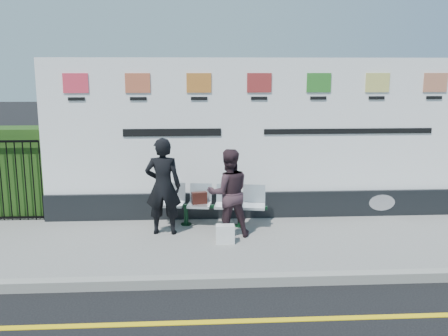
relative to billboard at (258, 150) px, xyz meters
name	(u,v)px	position (x,y,z in m)	size (l,w,h in m)	color
ground	(255,321)	(-0.50, -3.85, -1.42)	(80.00, 80.00, 0.00)	black
pavement	(237,243)	(-0.50, -1.35, -1.36)	(14.00, 3.00, 0.12)	gray
kerb	(247,280)	(-0.50, -2.85, -1.35)	(14.00, 0.18, 0.14)	gray
yellow_line	(255,321)	(-0.50, -3.85, -1.42)	(14.00, 0.10, 0.01)	yellow
billboard	(258,150)	(0.00, 0.00, 0.00)	(8.00, 0.30, 3.00)	black
bench	(213,215)	(-0.88, -0.54, -1.10)	(1.88, 0.50, 0.40)	silver
woman_left	(163,186)	(-1.74, -0.92, -0.46)	(0.61, 0.40, 1.67)	black
woman_right	(228,193)	(-0.63, -1.12, -0.55)	(0.73, 0.57, 1.50)	#37232A
handbag_brown	(199,198)	(-1.12, -0.50, -0.79)	(0.27, 0.12, 0.21)	black
carrier_bag_white	(225,234)	(-0.71, -1.48, -1.15)	(0.30, 0.18, 0.30)	silver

